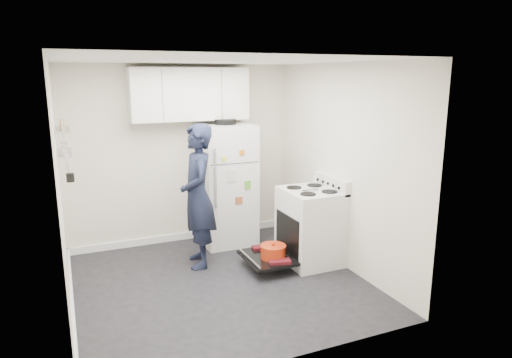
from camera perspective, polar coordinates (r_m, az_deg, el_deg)
name	(u,v)px	position (r m, az deg, el deg)	size (l,w,h in m)	color
room	(215,181)	(5.04, -5.19, -0.29)	(3.21, 3.21, 2.51)	black
electric_range	(310,227)	(5.86, 6.71, -5.95)	(0.66, 0.76, 1.10)	silver
open_oven_door	(270,254)	(5.69, 1.79, -9.40)	(0.55, 0.70, 0.24)	black
refrigerator	(226,184)	(6.42, -3.74, -0.64)	(0.72, 0.74, 1.76)	white
upper_cabinets	(190,94)	(6.29, -8.30, 10.45)	(1.60, 0.33, 0.70)	silver
wall_shelf_rack	(64,141)	(5.17, -22.89, 4.36)	(0.14, 0.60, 0.61)	#B2B2B7
person	(198,196)	(5.66, -7.28, -2.15)	(0.65, 0.43, 1.79)	black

